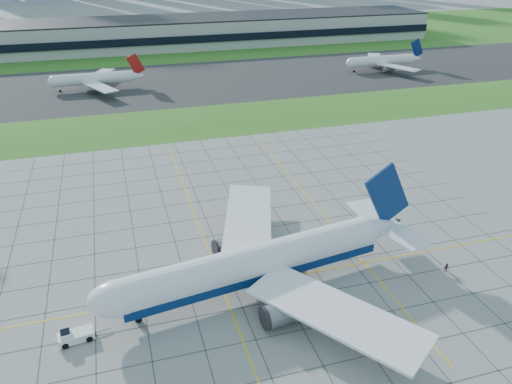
# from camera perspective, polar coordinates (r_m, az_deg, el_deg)

# --- Properties ---
(ground) EXTENTS (1400.00, 1400.00, 0.00)m
(ground) POSITION_cam_1_polar(r_m,az_deg,el_deg) (94.82, 1.88, -9.20)
(ground) COLOR gray
(ground) RESTS_ON ground
(grass_median) EXTENTS (700.00, 35.00, 0.04)m
(grass_median) POSITION_cam_1_polar(r_m,az_deg,el_deg) (173.66, -7.53, 7.87)
(grass_median) COLOR #29621C
(grass_median) RESTS_ON ground
(asphalt_taxiway) EXTENTS (700.00, 75.00, 0.04)m
(asphalt_taxiway) POSITION_cam_1_polar(r_m,az_deg,el_deg) (225.98, -9.96, 12.16)
(asphalt_taxiway) COLOR #383838
(asphalt_taxiway) RESTS_ON ground
(grass_far) EXTENTS (700.00, 145.00, 0.04)m
(grass_far) POSITION_cam_1_polar(r_m,az_deg,el_deg) (333.22, -12.58, 16.59)
(grass_far) COLOR #29621C
(grass_far) RESTS_ON ground
(apron_markings) EXTENTS (120.00, 130.00, 0.03)m
(apron_markings) POSITION_cam_1_polar(r_m,az_deg,el_deg) (103.66, 0.18, -5.70)
(apron_markings) COLOR #474744
(apron_markings) RESTS_ON ground
(terminal) EXTENTS (260.00, 43.00, 15.80)m
(terminal) POSITION_cam_1_polar(r_m,az_deg,el_deg) (313.01, -4.63, 17.95)
(terminal) COLOR #B7B7B2
(terminal) RESTS_ON ground
(airliner) EXTENTS (61.35, 61.73, 19.39)m
(airliner) POSITION_cam_1_polar(r_m,az_deg,el_deg) (88.05, 0.13, -8.13)
(airliner) COLOR white
(airliner) RESTS_ON ground
(pushback_tug) EXTENTS (7.98, 3.42, 2.19)m
(pushback_tug) POSITION_cam_1_polar(r_m,az_deg,el_deg) (85.24, -20.07, -15.17)
(pushback_tug) COLOR white
(pushback_tug) RESTS_ON ground
(crew_near) EXTENTS (0.63, 0.76, 1.77)m
(crew_near) POSITION_cam_1_polar(r_m,az_deg,el_deg) (85.84, -13.58, -13.82)
(crew_near) COLOR black
(crew_near) RESTS_ON ground
(crew_far) EXTENTS (1.08, 0.97, 1.84)m
(crew_far) POSITION_cam_1_polar(r_m,az_deg,el_deg) (100.98, 20.96, -8.10)
(crew_far) COLOR black
(crew_far) RESTS_ON ground
(distant_jet_1) EXTENTS (36.79, 42.66, 14.08)m
(distant_jet_1) POSITION_cam_1_polar(r_m,az_deg,el_deg) (222.10, -17.88, 12.22)
(distant_jet_1) COLOR white
(distant_jet_1) RESTS_ON ground
(distant_jet_2) EXTENTS (37.93, 42.66, 14.08)m
(distant_jet_2) POSITION_cam_1_polar(r_m,az_deg,el_deg) (253.05, 14.34, 14.34)
(distant_jet_2) COLOR white
(distant_jet_2) RESTS_ON ground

